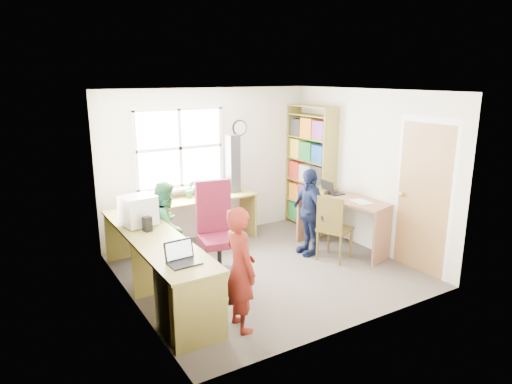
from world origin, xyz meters
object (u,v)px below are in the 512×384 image
l_desk (183,267)px  laptop_right (331,190)px  cd_tower (233,164)px  person_red (240,269)px  crt_monitor (138,211)px  person_green (167,225)px  wooden_chair (333,226)px  potted_plant (190,189)px  person_navy (309,212)px  laptop_left (182,258)px  right_desk (345,212)px  bookshelf (310,171)px  swivel_chair (217,237)px

l_desk → laptop_right: size_ratio=8.89×
cd_tower → person_red: bearing=-122.1°
crt_monitor → person_green: (0.44, 0.22, -0.34)m
laptop_right → person_red: size_ratio=0.25×
wooden_chair → potted_plant: 2.24m
laptop_right → person_navy: (-0.55, -0.17, -0.21)m
crt_monitor → person_green: 0.60m
crt_monitor → cd_tower: cd_tower is taller
l_desk → person_red: bearing=-69.3°
laptop_right → person_navy: size_ratio=0.26×
l_desk → person_navy: size_ratio=2.29×
l_desk → laptop_left: size_ratio=8.91×
person_red → person_navy: 2.28m
laptop_left → right_desk: bearing=13.0°
wooden_chair → person_navy: person_navy is taller
person_navy → potted_plant: bearing=-129.6°
person_green → laptop_left: bearing=-160.9°
wooden_chair → right_desk: bearing=6.9°
right_desk → person_navy: (-0.59, 0.13, 0.06)m
laptop_left → laptop_right: 3.18m
crt_monitor → laptop_right: 2.97m
bookshelf → person_navy: bearing=-128.1°
wooden_chair → person_navy: 0.44m
crt_monitor → laptop_left: 1.38m
swivel_chair → crt_monitor: bearing=166.7°
laptop_left → swivel_chair: bearing=45.0°
bookshelf → person_navy: 1.30m
l_desk → wooden_chair: size_ratio=3.07×
bookshelf → crt_monitor: 3.24m
laptop_left → l_desk: bearing=65.0°
bookshelf → cd_tower: size_ratio=2.28×
right_desk → potted_plant: size_ratio=5.50×
person_green → person_navy: 2.05m
person_navy → laptop_left: bearing=-63.0°
swivel_chair → person_green: 0.75m
wooden_chair → cd_tower: (-0.70, 1.66, 0.69)m
laptop_left → crt_monitor: bearing=87.1°
bookshelf → laptop_left: 3.75m
person_green → l_desk: bearing=-157.4°
l_desk → swivel_chair: (0.68, 0.47, 0.09)m
swivel_chair → potted_plant: size_ratio=4.61×
l_desk → wooden_chair: wooden_chair is taller
laptop_left → potted_plant: (1.07, 2.28, 0.09)m
wooden_chair → crt_monitor: crt_monitor is taller
crt_monitor → laptop_left: crt_monitor is taller
wooden_chair → laptop_right: laptop_right is taller
swivel_chair → wooden_chair: size_ratio=1.32×
laptop_left → person_green: 1.66m
right_desk → person_green: bearing=150.2°
person_navy → wooden_chair: bearing=20.7°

